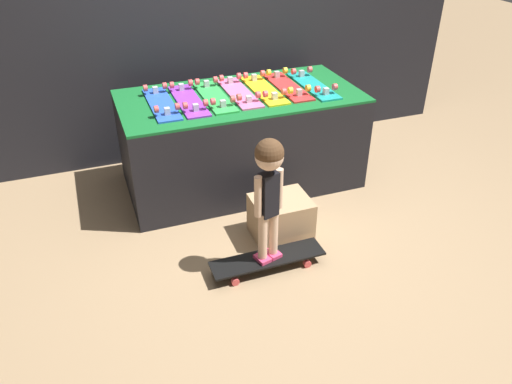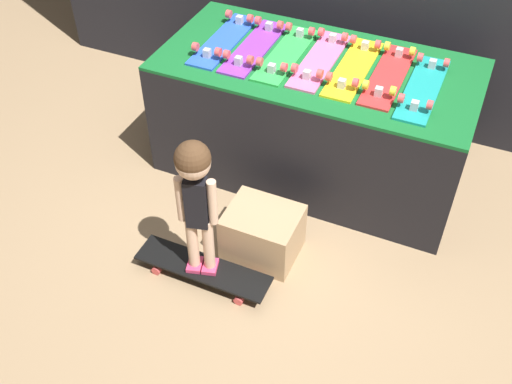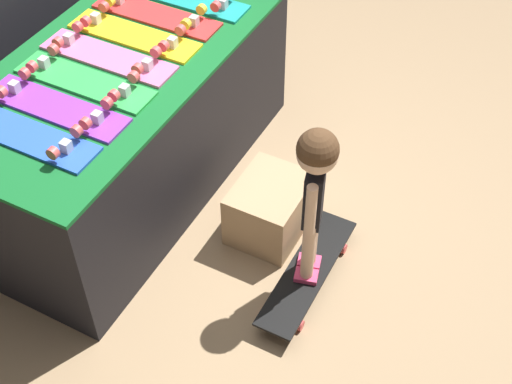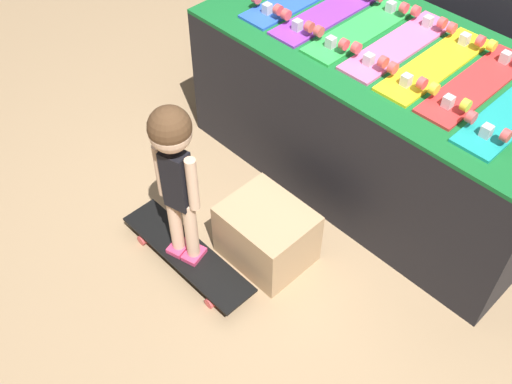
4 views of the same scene
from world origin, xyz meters
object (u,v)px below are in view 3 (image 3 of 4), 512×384
at_px(skateboard_yellow_on_rack, 134,34).
at_px(skateboard_on_floor, 307,272).
at_px(skateboard_pink_on_rack, 108,55).
at_px(skateboard_red_on_rack, 156,13).
at_px(skateboard_blue_on_rack, 24,133).
at_px(skateboard_green_on_rack, 84,80).
at_px(skateboard_purple_on_rack, 56,106).
at_px(storage_box, 270,208).
at_px(child, 315,180).

bearing_deg(skateboard_yellow_on_rack, skateboard_on_floor, -109.62).
xyz_separation_m(skateboard_pink_on_rack, skateboard_red_on_rack, (0.42, -0.00, 0.00)).
bearing_deg(skateboard_blue_on_rack, skateboard_pink_on_rack, 1.62).
height_order(skateboard_blue_on_rack, skateboard_green_on_rack, same).
height_order(skateboard_purple_on_rack, skateboard_red_on_rack, same).
distance_m(skateboard_pink_on_rack, skateboard_yellow_on_rack, 0.21).
bearing_deg(skateboard_pink_on_rack, skateboard_purple_on_rack, -177.09).
height_order(skateboard_pink_on_rack, storage_box, skateboard_pink_on_rack).
height_order(skateboard_green_on_rack, skateboard_yellow_on_rack, same).
distance_m(skateboard_purple_on_rack, storage_box, 1.16).
bearing_deg(skateboard_blue_on_rack, skateboard_on_floor, -70.52).
height_order(child, storage_box, child).
relative_size(skateboard_yellow_on_rack, skateboard_red_on_rack, 1.00).
distance_m(skateboard_on_floor, child, 0.63).
relative_size(skateboard_pink_on_rack, skateboard_yellow_on_rack, 1.00).
xyz_separation_m(skateboard_blue_on_rack, skateboard_yellow_on_rack, (0.84, 0.01, 0.00)).
distance_m(skateboard_green_on_rack, skateboard_pink_on_rack, 0.21).
xyz_separation_m(skateboard_green_on_rack, skateboard_on_floor, (-0.00, -1.18, -0.74)).
distance_m(skateboard_blue_on_rack, storage_box, 1.26).
height_order(skateboard_green_on_rack, skateboard_on_floor, skateboard_green_on_rack).
distance_m(skateboard_yellow_on_rack, storage_box, 1.11).
bearing_deg(skateboard_on_floor, skateboard_purple_on_rack, 99.97).
height_order(skateboard_pink_on_rack, skateboard_on_floor, skateboard_pink_on_rack).
xyz_separation_m(skateboard_purple_on_rack, storage_box, (0.43, -0.86, -0.66)).
bearing_deg(child, skateboard_pink_on_rack, 64.60).
height_order(skateboard_purple_on_rack, skateboard_on_floor, skateboard_purple_on_rack).
height_order(skateboard_purple_on_rack, skateboard_yellow_on_rack, same).
distance_m(skateboard_green_on_rack, storage_box, 1.11).
bearing_deg(storage_box, skateboard_green_on_rack, 104.50).
distance_m(skateboard_purple_on_rack, skateboard_green_on_rack, 0.21).
bearing_deg(skateboard_green_on_rack, skateboard_on_floor, -90.18).
bearing_deg(skateboard_purple_on_rack, skateboard_on_floor, -80.03).
bearing_deg(skateboard_purple_on_rack, skateboard_yellow_on_rack, 1.39).
distance_m(skateboard_purple_on_rack, skateboard_on_floor, 1.40).
bearing_deg(skateboard_blue_on_rack, storage_box, -53.24).
xyz_separation_m(skateboard_blue_on_rack, skateboard_purple_on_rack, (0.21, -0.00, 0.00)).
distance_m(skateboard_blue_on_rack, skateboard_red_on_rack, 1.05).
relative_size(child, storage_box, 2.14).
bearing_deg(skateboard_pink_on_rack, skateboard_blue_on_rack, -178.38).
height_order(skateboard_green_on_rack, skateboard_red_on_rack, same).
bearing_deg(skateboard_on_floor, skateboard_red_on_rack, 62.02).
height_order(skateboard_green_on_rack, storage_box, skateboard_green_on_rack).
xyz_separation_m(skateboard_purple_on_rack, skateboard_yellow_on_rack, (0.63, 0.02, 0.00)).
bearing_deg(skateboard_purple_on_rack, skateboard_green_on_rack, 0.96).
height_order(skateboard_purple_on_rack, skateboard_pink_on_rack, same).
distance_m(skateboard_blue_on_rack, child, 1.25).
bearing_deg(skateboard_yellow_on_rack, storage_box, -102.77).
relative_size(skateboard_purple_on_rack, skateboard_yellow_on_rack, 1.00).
bearing_deg(skateboard_purple_on_rack, storage_box, -63.21).
bearing_deg(skateboard_red_on_rack, skateboard_blue_on_rack, -179.13).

